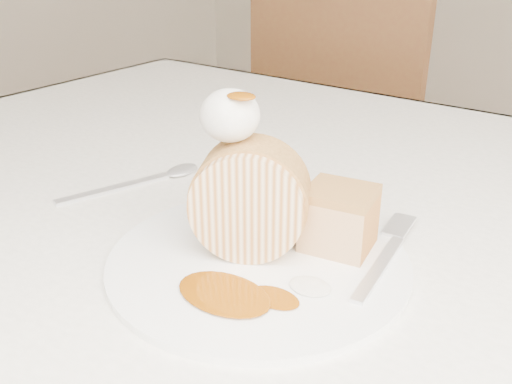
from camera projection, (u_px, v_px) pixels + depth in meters
The scene contains 10 objects.
table at pixel (318, 252), 0.73m from camera, with size 1.40×0.90×0.75m.
chair_far at pixel (347, 134), 1.53m from camera, with size 0.47×0.47×0.94m.
plate at pixel (258, 260), 0.53m from camera, with size 0.28×0.28×0.01m, color white.
roulade_slice at pixel (250, 200), 0.52m from camera, with size 0.10×0.10×0.06m, color beige.
cake_chunk at pixel (339, 222), 0.54m from camera, with size 0.06×0.06×0.05m, color #B58044.
whipped_cream at pixel (230, 115), 0.50m from camera, with size 0.05×0.05×0.05m, color white.
caramel_drizzle at pixel (241, 89), 0.48m from camera, with size 0.03×0.02×0.01m, color #834005.
caramel_pool at pixel (224, 293), 0.47m from camera, with size 0.09×0.06×0.00m, color #834005, non-canonical shape.
fork at pixel (379, 268), 0.51m from camera, with size 0.02×0.17×0.00m, color silver.
spoon at pixel (114, 189), 0.68m from camera, with size 0.03×0.17×0.00m, color silver.
Camera 1 is at (0.30, -0.36, 1.03)m, focal length 40.00 mm.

